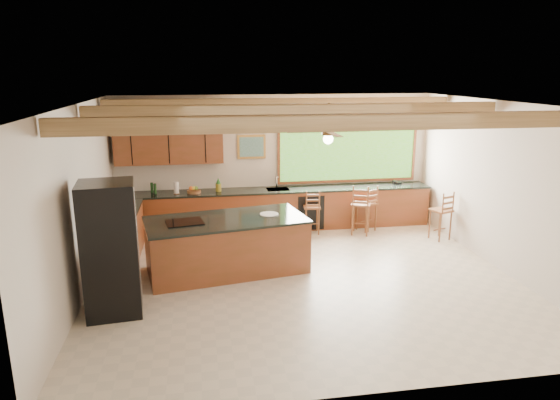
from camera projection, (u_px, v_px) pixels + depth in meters
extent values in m
plane|color=beige|center=(304.00, 279.00, 8.68)|extent=(7.20, 7.20, 0.00)
cube|color=beige|center=(275.00, 161.00, 11.41)|extent=(7.20, 0.04, 3.00)
cube|color=beige|center=(371.00, 270.00, 5.20)|extent=(7.20, 0.04, 3.00)
cube|color=beige|center=(79.00, 204.00, 7.74)|extent=(0.04, 6.50, 3.00)
cube|color=beige|center=(503.00, 187.00, 8.87)|extent=(0.04, 6.50, 3.00)
cube|color=#A37351|center=(307.00, 104.00, 7.92)|extent=(7.20, 6.50, 0.04)
cube|color=#A88754|center=(333.00, 123.00, 6.43)|extent=(7.10, 0.15, 0.22)
cube|color=#A88754|center=(300.00, 110.00, 8.44)|extent=(7.10, 0.15, 0.22)
cube|color=#A88754|center=(282.00, 103.00, 10.16)|extent=(7.10, 0.15, 0.22)
cube|color=brown|center=(169.00, 148.00, 10.76)|extent=(2.30, 0.35, 0.70)
cube|color=beige|center=(168.00, 120.00, 10.54)|extent=(2.60, 0.50, 0.48)
cylinder|color=#FFEABF|center=(134.00, 131.00, 10.49)|extent=(0.10, 0.10, 0.01)
cylinder|color=#FFEABF|center=(201.00, 130.00, 10.71)|extent=(0.10, 0.10, 0.01)
cube|color=#65A93C|center=(348.00, 152.00, 11.60)|extent=(3.20, 0.04, 1.30)
cube|color=#AE7835|center=(252.00, 147.00, 11.20)|extent=(0.64, 0.03, 0.54)
cube|color=#3E7056|center=(252.00, 147.00, 11.18)|extent=(0.54, 0.01, 0.44)
cube|color=brown|center=(278.00, 210.00, 11.35)|extent=(7.00, 0.65, 0.88)
cube|color=black|center=(278.00, 190.00, 11.23)|extent=(7.04, 0.69, 0.04)
cube|color=brown|center=(120.00, 240.00, 9.35)|extent=(0.65, 2.35, 0.88)
cube|color=black|center=(118.00, 216.00, 9.23)|extent=(0.69, 2.39, 0.04)
cube|color=black|center=(311.00, 213.00, 11.15)|extent=(0.60, 0.02, 0.78)
cube|color=silver|center=(278.00, 190.00, 11.23)|extent=(0.50, 0.38, 0.03)
cylinder|color=silver|center=(276.00, 181.00, 11.38)|extent=(0.03, 0.03, 0.30)
cylinder|color=silver|center=(277.00, 176.00, 11.25)|extent=(0.03, 0.20, 0.03)
cylinder|color=silver|center=(176.00, 188.00, 10.78)|extent=(0.11, 0.11, 0.26)
cylinder|color=#193A17|center=(152.00, 188.00, 10.90)|extent=(0.06, 0.06, 0.22)
cylinder|color=#193A17|center=(155.00, 189.00, 10.79)|extent=(0.06, 0.06, 0.22)
cube|color=black|center=(397.00, 182.00, 11.73)|extent=(0.18, 0.15, 0.08)
cube|color=brown|center=(227.00, 246.00, 8.93)|extent=(2.93, 1.73, 0.93)
cube|color=black|center=(226.00, 220.00, 8.81)|extent=(2.98, 1.78, 0.04)
cube|color=black|center=(185.00, 222.00, 8.57)|extent=(0.69, 0.59, 0.02)
cylinder|color=silver|center=(269.00, 214.00, 9.06)|extent=(0.34, 0.34, 0.02)
cube|color=black|center=(111.00, 249.00, 7.25)|extent=(0.85, 0.83, 1.99)
cube|color=silver|center=(138.00, 248.00, 7.31)|extent=(0.03, 0.06, 1.83)
cube|color=brown|center=(312.00, 207.00, 10.98)|extent=(0.39, 0.39, 0.04)
cylinder|color=brown|center=(307.00, 222.00, 10.90)|extent=(0.03, 0.03, 0.58)
cylinder|color=brown|center=(319.00, 222.00, 10.94)|extent=(0.03, 0.03, 0.58)
cylinder|color=brown|center=(304.00, 219.00, 11.17)|extent=(0.03, 0.03, 0.58)
cylinder|color=brown|center=(316.00, 218.00, 11.21)|extent=(0.03, 0.03, 0.58)
cube|color=brown|center=(367.00, 203.00, 11.17)|extent=(0.49, 0.49, 0.04)
cylinder|color=brown|center=(362.00, 219.00, 11.08)|extent=(0.04, 0.04, 0.61)
cylinder|color=brown|center=(375.00, 219.00, 11.13)|extent=(0.04, 0.04, 0.61)
cylinder|color=brown|center=(358.00, 216.00, 11.37)|extent=(0.04, 0.04, 0.61)
cylinder|color=brown|center=(370.00, 215.00, 11.41)|extent=(0.04, 0.04, 0.61)
cube|color=brown|center=(361.00, 204.00, 10.90)|extent=(0.53, 0.53, 0.04)
cylinder|color=brown|center=(356.00, 222.00, 10.81)|extent=(0.04, 0.04, 0.66)
cylinder|color=brown|center=(370.00, 221.00, 10.86)|extent=(0.04, 0.04, 0.66)
cylinder|color=brown|center=(351.00, 218.00, 11.11)|extent=(0.04, 0.04, 0.66)
cylinder|color=brown|center=(365.00, 217.00, 11.16)|extent=(0.04, 0.04, 0.66)
cube|color=brown|center=(441.00, 210.00, 10.56)|extent=(0.49, 0.49, 0.04)
cylinder|color=brown|center=(437.00, 228.00, 10.48)|extent=(0.04, 0.04, 0.62)
cylinder|color=brown|center=(450.00, 227.00, 10.53)|extent=(0.04, 0.04, 0.62)
cylinder|color=brown|center=(430.00, 223.00, 10.77)|extent=(0.04, 0.04, 0.62)
cylinder|color=brown|center=(443.00, 223.00, 10.81)|extent=(0.04, 0.04, 0.62)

